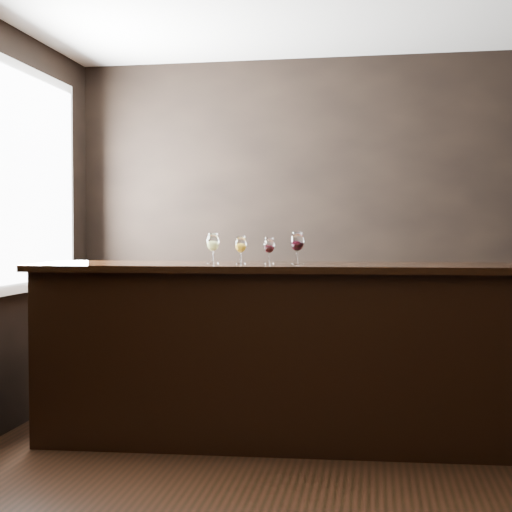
% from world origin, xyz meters
% --- Properties ---
extents(ground, '(5.00, 5.00, 0.00)m').
position_xyz_m(ground, '(0.00, 0.00, 0.00)').
color(ground, black).
rests_on(ground, ground).
extents(room_shell, '(5.02, 4.52, 2.81)m').
position_xyz_m(room_shell, '(-0.23, 0.11, 1.81)').
color(room_shell, black).
rests_on(room_shell, ground).
extents(bar_counter, '(3.25, 0.88, 1.13)m').
position_xyz_m(bar_counter, '(-0.58, 0.98, 0.56)').
color(bar_counter, black).
rests_on(bar_counter, ground).
extents(bar_top, '(3.36, 0.96, 0.04)m').
position_xyz_m(bar_top, '(-0.58, 0.98, 1.15)').
color(bar_top, black).
rests_on(bar_top, bar_counter).
extents(back_bar_shelf, '(2.72, 0.40, 0.98)m').
position_xyz_m(back_bar_shelf, '(0.73, 2.03, 0.49)').
color(back_bar_shelf, black).
rests_on(back_bar_shelf, ground).
extents(glass_white, '(0.09, 0.09, 0.20)m').
position_xyz_m(glass_white, '(-1.08, 1.00, 1.30)').
color(glass_white, white).
rests_on(glass_white, bar_top).
extents(glass_amber, '(0.08, 0.08, 0.18)m').
position_xyz_m(glass_amber, '(-0.89, 1.00, 1.29)').
color(glass_amber, white).
rests_on(glass_amber, bar_top).
extents(glass_red_a, '(0.07, 0.07, 0.17)m').
position_xyz_m(glass_red_a, '(-0.71, 1.01, 1.28)').
color(glass_red_a, white).
rests_on(glass_red_a, bar_top).
extents(glass_red_b, '(0.09, 0.09, 0.21)m').
position_xyz_m(glass_red_b, '(-0.51, 0.95, 1.31)').
color(glass_red_b, white).
rests_on(glass_red_b, bar_top).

